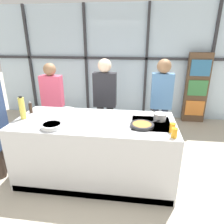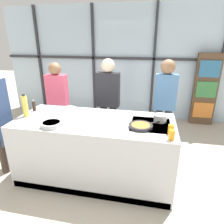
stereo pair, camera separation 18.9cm
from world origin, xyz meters
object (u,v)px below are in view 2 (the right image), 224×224
at_px(spectator_far_left, 58,99).
at_px(frying_pan, 141,126).
at_px(spectator_center_left, 108,99).
at_px(spectator_center_right, 165,101).
at_px(juice_glass_far, 171,130).
at_px(saucepan, 160,118).
at_px(white_plate, 69,109).
at_px(pepper_grinder, 34,106).
at_px(mixing_bowl, 51,124).
at_px(juice_glass_near, 172,135).
at_px(oil_bottle, 25,106).

bearing_deg(spectator_far_left, frying_pan, 148.15).
height_order(spectator_center_left, spectator_center_right, spectator_center_right).
bearing_deg(juice_glass_far, saucepan, 107.58).
relative_size(spectator_far_left, saucepan, 5.25).
relative_size(saucepan, white_plate, 1.18).
height_order(spectator_center_left, pepper_grinder, spectator_center_left).
height_order(spectator_far_left, mixing_bowl, spectator_far_left).
bearing_deg(spectator_center_right, white_plate, 19.83).
relative_size(frying_pan, white_plate, 1.89).
distance_m(white_plate, juice_glass_far, 1.67).
relative_size(frying_pan, juice_glass_near, 4.14).
bearing_deg(mixing_bowl, frying_pan, 9.63).
bearing_deg(spectator_center_right, spectator_center_left, 0.00).
bearing_deg(juice_glass_far, mixing_bowl, -177.17).
xyz_separation_m(spectator_far_left, saucepan, (1.91, -0.79, 0.07)).
height_order(spectator_center_left, white_plate, spectator_center_left).
height_order(spectator_center_left, juice_glass_far, spectator_center_left).
bearing_deg(white_plate, oil_bottle, -138.90).
distance_m(oil_bottle, juice_glass_far, 2.05).
xyz_separation_m(saucepan, mixing_bowl, (-1.39, -0.44, -0.02)).
height_order(spectator_center_right, pepper_grinder, spectator_center_right).
distance_m(spectator_center_left, saucepan, 1.20).
xyz_separation_m(saucepan, oil_bottle, (-1.93, -0.19, 0.10)).
relative_size(saucepan, mixing_bowl, 1.12).
bearing_deg(spectator_far_left, oil_bottle, 88.73).
height_order(frying_pan, saucepan, saucepan).
xyz_separation_m(white_plate, mixing_bowl, (0.05, -0.67, 0.03)).
bearing_deg(saucepan, spectator_center_left, 139.05).
bearing_deg(white_plate, mixing_bowl, -85.69).
bearing_deg(spectator_far_left, juice_glass_far, 150.29).
relative_size(spectator_center_right, oil_bottle, 5.10).
relative_size(spectator_center_left, spectator_center_right, 1.00).
xyz_separation_m(saucepan, juice_glass_far, (0.12, -0.37, 0.00)).
relative_size(spectator_center_right, mixing_bowl, 6.22).
relative_size(frying_pan, saucepan, 1.60).
distance_m(saucepan, juice_glass_far, 0.39).
relative_size(oil_bottle, juice_glass_far, 2.82).
bearing_deg(frying_pan, mixing_bowl, -170.37).
xyz_separation_m(spectator_center_right, juice_glass_far, (0.02, -1.15, -0.01)).
height_order(pepper_grinder, juice_glass_far, pepper_grinder).
bearing_deg(spectator_center_right, juice_glass_near, 90.96).
bearing_deg(frying_pan, white_plate, 158.31).
bearing_deg(oil_bottle, mixing_bowl, -25.34).
height_order(white_plate, pepper_grinder, pepper_grinder).
height_order(spectator_center_left, juice_glass_near, spectator_center_left).
bearing_deg(mixing_bowl, spectator_center_right, 39.53).
bearing_deg(oil_bottle, saucepan, 5.65).
bearing_deg(saucepan, mixing_bowl, -162.36).
height_order(frying_pan, juice_glass_near, juice_glass_near).
bearing_deg(saucepan, juice_glass_far, -72.42).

